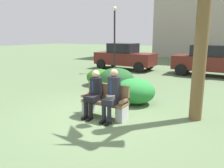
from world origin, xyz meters
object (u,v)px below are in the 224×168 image
at_px(parked_car_far, 210,61).
at_px(street_lamp, 115,33).
at_px(seated_man_right, 112,92).
at_px(shrub_mid_lawn, 135,91).
at_px(shrub_far_lawn, 99,77).
at_px(shrub_near_bench, 116,79).
at_px(park_bench, 105,103).
at_px(parked_car_near, 125,56).
at_px(seated_man_left, 94,91).

bearing_deg(parked_car_far, street_lamp, -162.30).
xyz_separation_m(seated_man_right, shrub_mid_lawn, (-0.11, 1.63, -0.33)).
height_order(seated_man_right, shrub_far_lawn, seated_man_right).
xyz_separation_m(seated_man_right, shrub_near_bench, (-1.52, 2.91, -0.29)).
bearing_deg(seated_man_right, street_lamp, 119.56).
height_order(shrub_near_bench, parked_car_far, parked_car_far).
relative_size(park_bench, parked_car_near, 0.32).
bearing_deg(shrub_near_bench, shrub_mid_lawn, -42.13).
bearing_deg(park_bench, seated_man_right, -22.26).
distance_m(shrub_mid_lawn, street_lamp, 6.62).
height_order(park_bench, shrub_mid_lawn, park_bench).
bearing_deg(street_lamp, parked_car_near, 91.58).
relative_size(seated_man_right, parked_car_far, 0.35).
height_order(park_bench, seated_man_left, seated_man_left).
height_order(park_bench, seated_man_right, seated_man_right).
bearing_deg(shrub_near_bench, street_lamp, 120.98).
bearing_deg(parked_car_near, shrub_mid_lawn, -59.92).
relative_size(shrub_near_bench, shrub_far_lawn, 1.25).
bearing_deg(shrub_far_lawn, seated_man_left, -58.21).
distance_m(shrub_near_bench, parked_car_far, 6.14).
bearing_deg(shrub_near_bench, seated_man_left, -71.95).
bearing_deg(shrub_mid_lawn, shrub_near_bench, 137.87).
distance_m(parked_car_far, street_lamp, 5.52).
bearing_deg(parked_car_near, shrub_near_bench, -65.77).
height_order(parked_car_near, parked_car_far, same).
relative_size(shrub_near_bench, street_lamp, 0.38).
relative_size(shrub_mid_lawn, parked_car_far, 0.34).
distance_m(park_bench, shrub_mid_lawn, 1.52).
xyz_separation_m(shrub_near_bench, shrub_mid_lawn, (1.42, -1.28, -0.04)).
bearing_deg(parked_car_far, park_bench, -100.42).
bearing_deg(seated_man_right, shrub_mid_lawn, 93.77).
xyz_separation_m(shrub_mid_lawn, shrub_far_lawn, (-2.53, 1.69, -0.05)).
relative_size(seated_man_right, parked_car_near, 0.34).
relative_size(parked_car_near, parked_car_far, 1.01).
relative_size(shrub_mid_lawn, parked_car_near, 0.34).
bearing_deg(shrub_mid_lawn, parked_car_far, 78.79).
height_order(seated_man_left, seated_man_right, seated_man_right).
height_order(seated_man_right, shrub_near_bench, seated_man_right).
bearing_deg(parked_car_near, seated_man_right, -64.53).
xyz_separation_m(seated_man_left, seated_man_right, (0.57, 0.00, 0.04)).
height_order(shrub_mid_lawn, parked_car_near, parked_car_near).
xyz_separation_m(seated_man_left, parked_car_near, (-3.30, 8.14, 0.12)).
relative_size(park_bench, shrub_near_bench, 0.88).
distance_m(seated_man_left, shrub_near_bench, 3.07).
distance_m(shrub_far_lawn, parked_car_near, 4.99).
distance_m(park_bench, shrub_near_bench, 3.05).
bearing_deg(shrub_far_lawn, shrub_mid_lawn, -33.84).
bearing_deg(street_lamp, seated_man_left, -64.25).
distance_m(shrub_far_lawn, parked_car_far, 6.38).
bearing_deg(seated_man_right, seated_man_left, -179.82).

